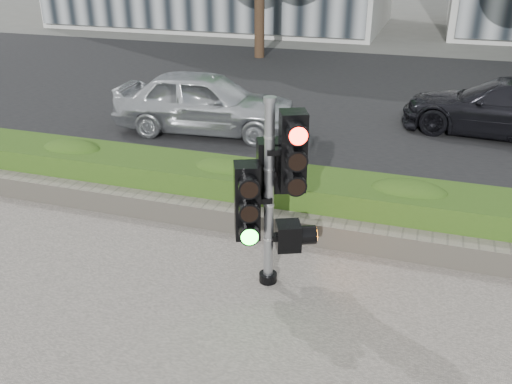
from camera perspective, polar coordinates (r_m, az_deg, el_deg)
ground at (r=6.22m, az=-0.75°, el=-13.31°), size 120.00×120.00×0.00m
road at (r=15.21m, az=11.59°, el=9.69°), size 60.00×13.00×0.02m
curb at (r=8.80m, az=5.83°, el=-0.80°), size 60.00×0.25×0.12m
stone_wall at (r=7.64m, az=3.82°, el=-3.70°), size 12.00×0.32×0.34m
hedge at (r=8.13m, az=5.00°, el=-0.57°), size 12.00×1.00×0.68m
traffic_signal at (r=6.20m, az=1.64°, el=0.73°), size 0.85×0.76×2.32m
car_silver at (r=11.96m, az=-5.35°, el=9.42°), size 4.07×1.93×1.35m
car_dark at (r=12.89m, az=24.69°, el=8.10°), size 4.39×2.25×1.22m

